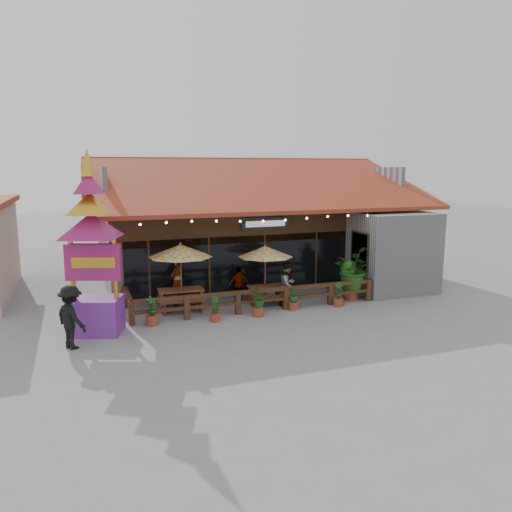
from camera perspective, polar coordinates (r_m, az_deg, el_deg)
name	(u,v)px	position (r m, az deg, el deg)	size (l,w,h in m)	color
ground	(292,305)	(20.69, 4.13, -5.59)	(100.00, 100.00, 0.00)	gray
restaurant_building	(246,232)	(26.39, -1.17, 2.73)	(15.50, 14.73, 6.09)	#B5B6BB
patio_railing	(242,297)	(19.49, -1.60, -4.67)	(10.00, 2.60, 0.92)	#4E2F1B
umbrella_left	(180,251)	(19.74, -8.62, 0.56)	(3.23, 3.23, 2.70)	brown
umbrella_right	(265,252)	(20.64, 1.07, 0.49)	(3.01, 3.01, 2.46)	brown
picnic_table_left	(181,296)	(20.03, -8.58, -4.51)	(1.85, 1.62, 0.85)	brown
picnic_table_right	(267,291)	(20.76, 1.26, -4.06)	(1.63, 1.43, 0.75)	brown
thai_sign_tower	(91,230)	(17.33, -18.30, 2.80)	(3.15, 3.15, 6.69)	#742998
tropical_plant	(351,270)	(21.56, 10.83, -1.58)	(2.03, 2.11, 2.26)	brown
diner_a	(178,282)	(20.56, -8.96, -2.94)	(0.72, 0.47, 1.98)	#3D2813
diner_b	(288,284)	(20.41, 3.67, -3.27)	(0.85, 0.66, 1.75)	#3D2813
diner_c	(239,284)	(21.17, -1.96, -3.20)	(0.84, 0.35, 1.43)	#3D2813
pedestrian	(71,317)	(16.59, -20.37, -6.57)	(1.30, 0.75, 2.01)	black
planter_a	(152,313)	(18.30, -11.83, -6.40)	(0.46, 0.44, 1.08)	brown
planter_b	(215,310)	(18.44, -4.75, -6.19)	(0.38, 0.38, 0.94)	brown
planter_c	(258,301)	(18.95, 0.24, -5.13)	(0.85, 0.86, 1.08)	brown
planter_d	(294,298)	(19.89, 4.32, -4.86)	(0.48, 0.48, 0.95)	brown
planter_e	(338,296)	(20.61, 9.40, -4.56)	(0.42, 0.41, 0.99)	brown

